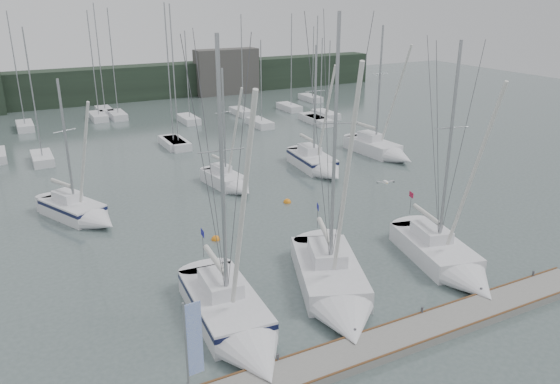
{
  "coord_description": "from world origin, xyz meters",
  "views": [
    {
      "loc": [
        -14.93,
        -21.38,
        15.21
      ],
      "look_at": [
        -1.17,
        5.0,
        4.33
      ],
      "focal_mm": 35.0,
      "sensor_mm": 36.0,
      "label": 1
    }
  ],
  "objects": [
    {
      "name": "seagull",
      "position": [
        2.31,
        -0.2,
        5.98
      ],
      "size": [
        0.91,
        0.44,
        0.18
      ],
      "rotation": [
        0.0,
        0.0,
        -0.29
      ],
      "color": "white",
      "rests_on": "ground"
    },
    {
      "name": "far_treeline",
      "position": [
        0.0,
        62.0,
        2.5
      ],
      "size": [
        90.0,
        4.0,
        5.0
      ],
      "primitive_type": "cube",
      "color": "black",
      "rests_on": "ground"
    },
    {
      "name": "sailboat_mid_c",
      "position": [
        1.07,
        18.05,
        0.52
      ],
      "size": [
        2.97,
        6.17,
        10.39
      ],
      "rotation": [
        0.0,
        0.0,
        0.15
      ],
      "color": "white",
      "rests_on": "ground"
    },
    {
      "name": "dock",
      "position": [
        0.0,
        -5.0,
        0.2
      ],
      "size": [
        24.0,
        2.0,
        0.4
      ],
      "primitive_type": "cube",
      "color": "slate",
      "rests_on": "ground"
    },
    {
      "name": "sailboat_near_center",
      "position": [
        -0.89,
        -0.8,
        0.57
      ],
      "size": [
        6.68,
        10.5,
        15.61
      ],
      "rotation": [
        0.0,
        0.0,
        -0.37
      ],
      "color": "white",
      "rests_on": "ground"
    },
    {
      "name": "sailboat_near_right",
      "position": [
        6.78,
        -1.06,
        0.55
      ],
      "size": [
        4.81,
        9.48,
        13.93
      ],
      "rotation": [
        0.0,
        0.0,
        -0.22
      ],
      "color": "white",
      "rests_on": "ground"
    },
    {
      "name": "far_building_right",
      "position": [
        18.0,
        60.0,
        3.5
      ],
      "size": [
        10.0,
        3.0,
        7.0
      ],
      "primitive_type": "cube",
      "color": "#44423F",
      "rests_on": "ground"
    },
    {
      "name": "sailboat_near_left",
      "position": [
        -6.65,
        -1.07,
        0.62
      ],
      "size": [
        3.65,
        9.9,
        14.72
      ],
      "rotation": [
        0.0,
        0.0,
        -0.07
      ],
      "color": "white",
      "rests_on": "ground"
    },
    {
      "name": "buoy_b",
      "position": [
        3.71,
        13.15,
        0.0
      ],
      "size": [
        0.6,
        0.6,
        0.6
      ],
      "primitive_type": "sphere",
      "color": "orange",
      "rests_on": "ground"
    },
    {
      "name": "mast_forest",
      "position": [
        -0.33,
        41.76,
        0.49
      ],
      "size": [
        56.85,
        26.49,
        14.47
      ],
      "color": "white",
      "rests_on": "ground"
    },
    {
      "name": "sailboat_mid_e",
      "position": [
        18.04,
        19.8,
        0.6
      ],
      "size": [
        3.13,
        8.64,
        13.25
      ],
      "rotation": [
        0.0,
        0.0,
        0.06
      ],
      "color": "white",
      "rests_on": "ground"
    },
    {
      "name": "buoy_a",
      "position": [
        -3.65,
        9.38,
        0.0
      ],
      "size": [
        0.58,
        0.58,
        0.58
      ],
      "primitive_type": "sphere",
      "color": "orange",
      "rests_on": "ground"
    },
    {
      "name": "sailboat_mid_a",
      "position": [
        -10.81,
        16.69,
        0.57
      ],
      "size": [
        5.2,
        7.51,
        10.68
      ],
      "rotation": [
        0.0,
        0.0,
        0.44
      ],
      "color": "white",
      "rests_on": "ground"
    },
    {
      "name": "dock_banner",
      "position": [
        -10.04,
        -5.02,
        3.09
      ],
      "size": [
        0.69,
        0.11,
        4.56
      ],
      "rotation": [
        0.0,
        0.0,
        0.08
      ],
      "color": "gray",
      "rests_on": "dock"
    },
    {
      "name": "sailboat_mid_d",
      "position": [
        9.91,
        18.69,
        0.61
      ],
      "size": [
        3.36,
        8.2,
        11.92
      ],
      "rotation": [
        0.0,
        0.0,
        -0.09
      ],
      "color": "white",
      "rests_on": "ground"
    },
    {
      "name": "ground",
      "position": [
        0.0,
        0.0,
        0.0
      ],
      "size": [
        160.0,
        160.0,
        0.0
      ],
      "primitive_type": "plane",
      "color": "#4A5A58",
      "rests_on": "ground"
    }
  ]
}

